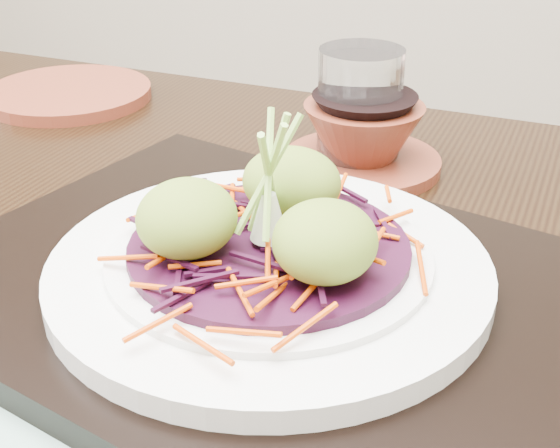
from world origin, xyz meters
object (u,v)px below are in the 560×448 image
(serving_tray, at_px, (269,293))
(terracotta_bowl_set, at_px, (363,140))
(dining_table, at_px, (296,407))
(terracotta_side_plate, at_px, (69,94))
(white_plate, at_px, (269,268))
(water_glass, at_px, (359,109))

(serving_tray, bearing_deg, terracotta_bowl_set, 104.50)
(dining_table, relative_size, terracotta_side_plate, 6.79)
(white_plate, bearing_deg, dining_table, 66.18)
(white_plate, height_order, terracotta_bowl_set, terracotta_bowl_set)
(dining_table, distance_m, white_plate, 0.13)
(serving_tray, xyz_separation_m, terracotta_side_plate, (-0.35, 0.31, -0.01))
(water_glass, bearing_deg, terracotta_side_plate, 168.76)
(dining_table, relative_size, terracotta_bowl_set, 6.94)
(white_plate, distance_m, terracotta_bowl_set, 0.24)
(water_glass, bearing_deg, terracotta_bowl_set, -49.78)
(terracotta_side_plate, xyz_separation_m, terracotta_bowl_set, (0.35, -0.07, 0.02))
(serving_tray, distance_m, white_plate, 0.02)
(terracotta_side_plate, bearing_deg, white_plate, -41.91)
(terracotta_side_plate, height_order, terracotta_bowl_set, terracotta_bowl_set)
(dining_table, relative_size, serving_tray, 2.90)
(serving_tray, xyz_separation_m, water_glass, (-0.01, 0.24, 0.04))
(serving_tray, height_order, water_glass, water_glass)
(serving_tray, height_order, terracotta_side_plate, serving_tray)
(serving_tray, distance_m, terracotta_side_plate, 0.47)
(serving_tray, height_order, white_plate, white_plate)
(water_glass, bearing_deg, dining_table, -85.85)
(water_glass, bearing_deg, white_plate, -88.74)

